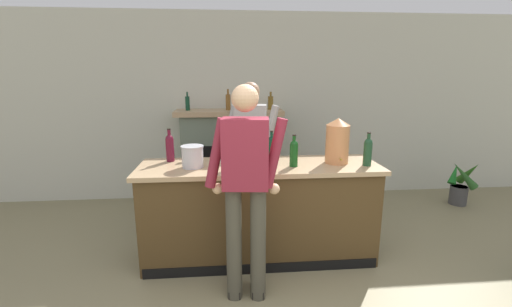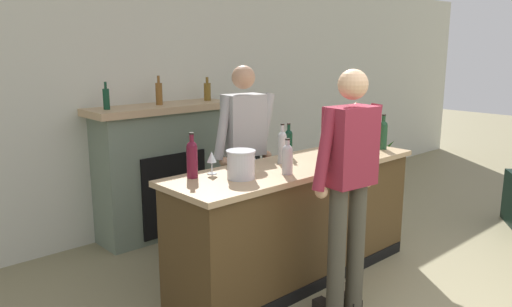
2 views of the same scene
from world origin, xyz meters
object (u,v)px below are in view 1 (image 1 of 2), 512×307
Objects in this scene: copper_dispenser at (337,141)px; wine_bottle_cabernet_heavy at (271,146)px; fireplace_stone at (230,156)px; wine_bottle_rose_blush at (368,151)px; wine_glass_front_left at (221,151)px; wine_bottle_riesling_slim at (294,152)px; wine_bottle_burgundy_dark at (251,148)px; wine_bottle_port_short at (229,157)px; person_bartender at (250,151)px; wine_bottle_merlot_tall at (170,147)px; potted_plant_corner at (461,184)px; wine_glass_by_dispenser at (187,149)px; person_customer at (246,186)px; ice_bucket_steel at (193,157)px.

wine_bottle_cabernet_heavy is (-0.63, 0.24, -0.10)m from copper_dispenser.
wine_bottle_rose_blush is at bearing -53.50° from fireplace_stone.
wine_bottle_rose_blush is 2.10× the size of wine_glass_front_left.
wine_bottle_riesling_slim is 0.94× the size of wine_bottle_burgundy_dark.
person_bartender is at bearing 71.92° from wine_bottle_port_short.
fireplace_stone reaches higher than wine_bottle_merlot_tall.
potted_plant_corner is 3.93× the size of wine_glass_by_dispenser.
fireplace_stone is 1.54m from wine_bottle_cabernet_heavy.
fireplace_stone is 5.33× the size of wine_bottle_riesling_slim.
ice_bucket_steel is at bearing 127.16° from person_customer.
person_customer is at bearing -75.03° from wine_bottle_port_short.
wine_bottle_cabernet_heavy is at bearing 2.32° from wine_glass_by_dispenser.
wine_bottle_merlot_tall reaches higher than wine_bottle_port_short.
fireplace_stone is 0.93× the size of person_bartender.
wine_glass_front_left is at bearing -94.04° from fireplace_stone.
ice_bucket_steel is (-0.37, -1.70, 0.41)m from fireplace_stone.
copper_dispenser is 1.70m from wine_bottle_merlot_tall.
person_customer reaches higher than wine_bottle_cabernet_heavy.
fireplace_stone is 9.50× the size of wine_glass_by_dispenser.
potted_plant_corner is at bearing 16.94° from wine_glass_front_left.
fireplace_stone is 2.03m from copper_dispenser.
copper_dispenser is (0.96, 0.66, 0.22)m from person_customer.
fireplace_stone is at bearing 106.72° from wine_bottle_cabernet_heavy.
ice_bucket_steel is at bearing -72.90° from wine_glass_by_dispenser.
person_bartender is at bearing 86.41° from wine_bottle_burgundy_dark.
wine_bottle_port_short is at bearing -171.75° from wine_bottle_riesling_slim.
wine_bottle_burgundy_dark is (0.82, -0.12, -0.00)m from wine_bottle_merlot_tall.
wine_bottle_merlot_tall is at bearing 146.06° from wine_bottle_port_short.
person_customer is at bearing -57.83° from wine_glass_by_dispenser.
copper_dispenser is 1.18m from wine_glass_front_left.
wine_bottle_port_short is at bearing -108.08° from person_bartender.
copper_dispenser is 2.59× the size of wine_glass_by_dispenser.
wine_glass_front_left is at bearing -163.06° from potted_plant_corner.
person_customer is 5.44× the size of wine_bottle_rose_blush.
wine_bottle_rose_blush is at bearing -10.04° from wine_bottle_merlot_tall.
wine_bottle_cabernet_heavy is at bearing 43.10° from wine_bottle_port_short.
person_customer is 6.06× the size of wine_bottle_cabernet_heavy.
potted_plant_corner is 2.49× the size of wine_bottle_port_short.
wine_bottle_cabernet_heavy is at bearing 32.70° from wine_bottle_burgundy_dark.
wine_glass_front_left is at bearing 169.04° from wine_bottle_rose_blush.
wine_bottle_burgundy_dark is (-0.86, 0.10, -0.08)m from copper_dispenser.
potted_plant_corner is 3.80m from person_customer.
fireplace_stone is at bearing 126.50° from wine_bottle_rose_blush.
wine_bottle_riesling_slim is at bearing 8.25° from wine_bottle_port_short.
wine_bottle_burgundy_dark is 0.36m from wine_bottle_port_short.
potted_plant_corner is 4.36× the size of wine_glass_front_left.
wine_glass_front_left is (-0.34, -0.47, 0.11)m from person_bartender.
copper_dispenser is at bearing 154.15° from wine_bottle_rose_blush.
wine_bottle_riesling_slim is at bearing -62.51° from person_bartender.
wine_bottle_riesling_slim is 0.92× the size of wine_bottle_merlot_tall.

